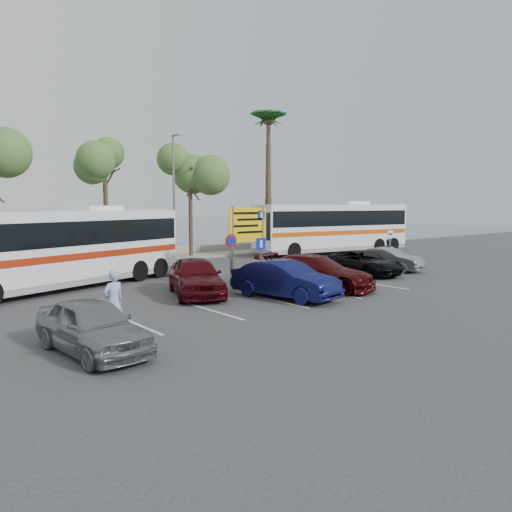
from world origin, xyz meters
TOP-DOWN VIEW (x-y plane):
  - ground at (0.00, 0.00)m, footprint 120.00×120.00m
  - kerb_strip at (0.00, 14.00)m, footprint 44.00×2.40m
  - seawall at (0.00, 16.00)m, footprint 48.00×0.80m
  - tree_mid at (-1.50, 14.00)m, footprint 3.20×3.20m
  - tree_right at (4.50, 14.00)m, footprint 3.20×3.20m
  - palm_tree at (11.50, 14.00)m, footprint 4.80×4.80m
  - street_lamp_right at (3.00, 13.52)m, footprint 0.45×1.15m
  - direction_sign at (1.00, 3.20)m, footprint 2.20×0.12m
  - sign_no_stop at (-0.60, 2.38)m, footprint 0.60×0.08m
  - sign_parking at (-0.20, 0.79)m, footprint 0.50×0.07m
  - sign_taxi at (9.80, 1.49)m, footprint 0.50×0.07m
  - lane_markings at (-1.14, -1.00)m, footprint 12.02×4.20m
  - coach_bus_left at (-6.50, 6.50)m, footprint 11.74×5.98m
  - coach_bus_right at (14.22, 9.81)m, footprint 12.73×4.50m
  - car_silver_a at (-9.16, -3.50)m, footprint 1.91×4.09m
  - car_blue at (-0.60, -1.19)m, footprint 2.34×4.67m
  - car_maroon at (1.80, -0.52)m, footprint 3.86×5.56m
  - car_red at (-3.00, 1.50)m, footprint 3.50×4.96m
  - suv_black at (7.00, 1.12)m, footprint 2.57×4.72m
  - car_silver_b at (9.40, 1.26)m, footprint 1.96×3.99m
  - pedestrian_near at (-7.96, -2.00)m, footprint 0.75×0.58m
  - pedestrian_far at (11.00, 2.47)m, footprint 0.88×0.97m

SIDE VIEW (x-z plane):
  - ground at x=0.00m, z-range 0.00..0.00m
  - lane_markings at x=-1.14m, z-range 0.00..0.01m
  - kerb_strip at x=0.00m, z-range 0.00..0.15m
  - seawall at x=0.00m, z-range 0.00..0.60m
  - suv_black at x=7.00m, z-range 0.00..1.25m
  - car_silver_b at x=9.40m, z-range 0.00..1.26m
  - car_silver_a at x=-9.16m, z-range 0.00..1.36m
  - car_blue at x=-0.60m, z-range 0.00..1.47m
  - car_maroon at x=1.80m, z-range 0.00..1.49m
  - car_red at x=-3.00m, z-range 0.00..1.57m
  - pedestrian_far at x=11.00m, z-range 0.00..1.62m
  - pedestrian_near at x=-7.96m, z-range 0.00..1.83m
  - sign_taxi at x=9.80m, z-range 0.32..2.52m
  - sign_parking at x=-0.20m, z-range 0.34..2.59m
  - sign_no_stop at x=-0.60m, z-range 0.40..2.75m
  - coach_bus_left at x=-6.50m, z-range -0.13..3.47m
  - coach_bus_right at x=14.22m, z-range -0.14..3.75m
  - direction_sign at x=1.00m, z-range 0.63..4.23m
  - street_lamp_right at x=3.00m, z-range 0.59..8.60m
  - tree_right at x=4.50m, z-range 2.47..9.87m
  - tree_mid at x=-1.50m, z-range 2.65..10.65m
  - palm_tree at x=11.50m, z-range 4.27..15.47m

